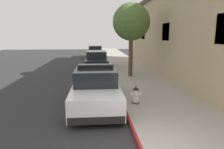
# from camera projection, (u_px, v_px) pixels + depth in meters

# --- Properties ---
(ground_plane) EXTENTS (31.18, 60.00, 0.20)m
(ground_plane) POSITION_uv_depth(u_px,v_px,m) (49.00, 79.00, 13.96)
(ground_plane) COLOR #2B2B2D
(sidewalk_pavement) EXTENTS (3.40, 60.00, 0.16)m
(sidewalk_pavement) POSITION_uv_depth(u_px,v_px,m) (135.00, 75.00, 14.42)
(sidewalk_pavement) COLOR #9E9991
(sidewalk_pavement) RESTS_ON ground
(curb_painted_edge) EXTENTS (0.08, 60.00, 0.16)m
(curb_painted_edge) POSITION_uv_depth(u_px,v_px,m) (111.00, 76.00, 14.28)
(curb_painted_edge) COLOR maroon
(curb_painted_edge) RESTS_ON ground
(storefront_building) EXTENTS (6.43, 22.09, 6.03)m
(storefront_building) POSITION_uv_depth(u_px,v_px,m) (212.00, 33.00, 13.21)
(storefront_building) COLOR tan
(storefront_building) RESTS_ON ground
(police_cruiser) EXTENTS (1.94, 4.84, 1.68)m
(police_cruiser) POSITION_uv_depth(u_px,v_px,m) (96.00, 87.00, 8.48)
(police_cruiser) COLOR white
(police_cruiser) RESTS_ON ground
(parked_car_silver_ahead) EXTENTS (1.94, 4.84, 1.56)m
(parked_car_silver_ahead) POSITION_uv_depth(u_px,v_px,m) (97.00, 60.00, 17.68)
(parked_car_silver_ahead) COLOR black
(parked_car_silver_ahead) RESTS_ON ground
(parked_car_dark_far) EXTENTS (1.94, 4.84, 1.56)m
(parked_car_dark_far) POSITION_uv_depth(u_px,v_px,m) (95.00, 52.00, 27.00)
(parked_car_dark_far) COLOR maroon
(parked_car_dark_far) RESTS_ON ground
(fire_hydrant) EXTENTS (0.44, 0.40, 0.76)m
(fire_hydrant) POSITION_uv_depth(u_px,v_px,m) (136.00, 95.00, 8.19)
(fire_hydrant) COLOR #4C4C51
(fire_hydrant) RESTS_ON sidewalk_pavement
(street_tree) EXTENTS (2.43, 2.43, 4.81)m
(street_tree) POSITION_uv_depth(u_px,v_px,m) (131.00, 22.00, 13.14)
(street_tree) COLOR brown
(street_tree) RESTS_ON sidewalk_pavement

